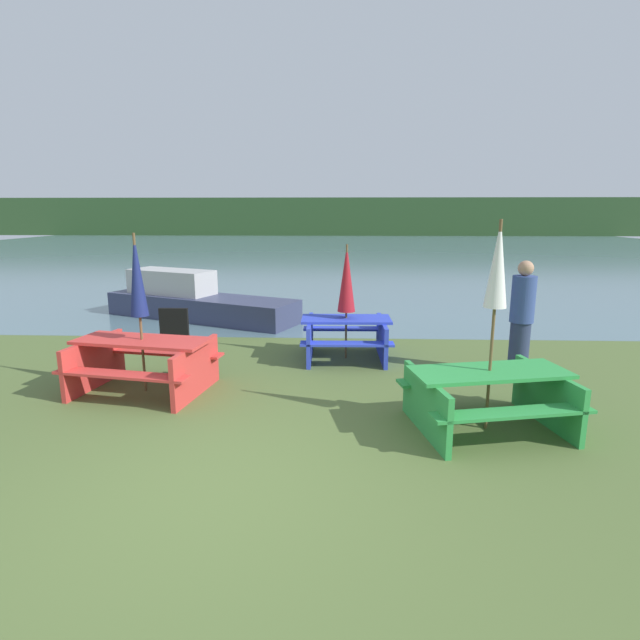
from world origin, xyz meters
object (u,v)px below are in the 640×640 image
(picnic_table_green, at_px, (488,393))
(umbrella_crimson, at_px, (347,279))
(picnic_table_red, at_px, (143,360))
(signboard, at_px, (174,327))
(umbrella_white, at_px, (498,267))
(picnic_table_blue, at_px, (346,334))
(person, at_px, (521,318))
(boat, at_px, (194,301))
(umbrella_navy, at_px, (137,277))

(picnic_table_green, relative_size, umbrella_crimson, 1.03)
(picnic_table_red, xyz_separation_m, signboard, (-0.36, 2.44, -0.09))
(picnic_table_green, distance_m, umbrella_crimson, 3.46)
(umbrella_crimson, bearing_deg, umbrella_white, -60.13)
(picnic_table_blue, xyz_separation_m, umbrella_white, (1.65, -2.88, 1.51))
(picnic_table_green, height_order, person, person)
(picnic_table_green, distance_m, boat, 8.16)
(umbrella_crimson, height_order, person, umbrella_crimson)
(umbrella_navy, xyz_separation_m, boat, (-0.74, 5.08, -1.25))
(person, distance_m, signboard, 6.22)
(umbrella_white, distance_m, person, 2.58)
(picnic_table_green, xyz_separation_m, umbrella_crimson, (-1.65, 2.88, 0.97))
(umbrella_crimson, distance_m, boat, 5.04)
(picnic_table_green, relative_size, boat, 0.41)
(umbrella_navy, distance_m, umbrella_white, 4.72)
(umbrella_navy, relative_size, umbrella_white, 0.92)
(picnic_table_red, xyz_separation_m, umbrella_crimson, (2.93, 1.78, 0.95))
(picnic_table_blue, height_order, person, person)
(signboard, bearing_deg, picnic_table_green, -35.62)
(umbrella_crimson, bearing_deg, umbrella_navy, -148.77)
(umbrella_crimson, xyz_separation_m, signboard, (-3.29, 0.66, -1.04))
(picnic_table_red, relative_size, boat, 0.42)
(boat, bearing_deg, picnic_table_green, -25.74)
(picnic_table_green, xyz_separation_m, umbrella_navy, (-4.58, 1.10, 1.22))
(picnic_table_blue, xyz_separation_m, umbrella_crimson, (0.00, 0.00, 0.98))
(person, bearing_deg, umbrella_crimson, 164.11)
(boat, distance_m, signboard, 2.67)
(picnic_table_green, relative_size, picnic_table_blue, 1.31)
(picnic_table_red, height_order, picnic_table_blue, picnic_table_red)
(picnic_table_blue, bearing_deg, signboard, 168.58)
(umbrella_crimson, distance_m, person, 2.89)
(picnic_table_green, bearing_deg, person, 62.61)
(picnic_table_red, relative_size, picnic_table_blue, 1.33)
(picnic_table_green, bearing_deg, umbrella_white, 26.57)
(picnic_table_blue, distance_m, signboard, 3.36)
(picnic_table_red, xyz_separation_m, picnic_table_blue, (2.93, 1.78, -0.03))
(picnic_table_blue, relative_size, person, 0.87)
(umbrella_white, xyz_separation_m, boat, (-5.32, 6.18, -1.52))
(boat, bearing_deg, umbrella_navy, -58.16)
(umbrella_navy, bearing_deg, picnic_table_red, 180.00)
(picnic_table_green, xyz_separation_m, picnic_table_red, (-4.58, 1.10, 0.02))
(umbrella_crimson, distance_m, signboard, 3.51)
(umbrella_navy, xyz_separation_m, person, (5.67, 1.00, -0.76))
(person, bearing_deg, picnic_table_red, -170.03)
(picnic_table_blue, relative_size, signboard, 2.11)
(picnic_table_blue, distance_m, umbrella_navy, 3.64)
(picnic_table_green, relative_size, picnic_table_red, 0.98)
(picnic_table_green, bearing_deg, picnic_table_red, 166.49)
(umbrella_crimson, relative_size, person, 1.10)
(picnic_table_red, height_order, umbrella_crimson, umbrella_crimson)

